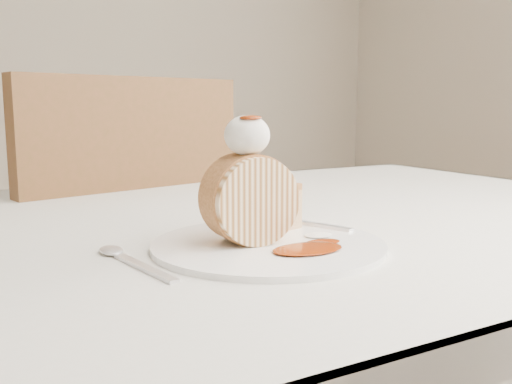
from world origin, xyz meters
TOP-DOWN VIEW (x-y plane):
  - table at (0.00, 0.20)m, footprint 1.40×0.90m
  - chair_far at (-0.06, 0.66)m, footprint 0.54×0.54m
  - plate at (-0.05, 0.03)m, footprint 0.31×0.31m
  - roulade_slice at (-0.07, 0.04)m, footprint 0.10×0.06m
  - cake_chunk at (-0.01, 0.09)m, footprint 0.07×0.06m
  - whipped_cream at (-0.07, 0.04)m, footprint 0.05×0.05m
  - caramel_drizzle at (-0.07, 0.03)m, footprint 0.02×0.02m
  - caramel_pool at (-0.03, -0.02)m, footprint 0.09×0.07m
  - fork at (0.04, 0.08)m, footprint 0.08×0.15m
  - spoon at (-0.20, 0.02)m, footprint 0.04×0.14m

SIDE VIEW (x-z plane):
  - chair_far at x=-0.06m, z-range 0.07..1.03m
  - table at x=0.00m, z-range 0.29..1.04m
  - spoon at x=-0.20m, z-range 0.75..0.75m
  - plate at x=-0.05m, z-range 0.75..0.76m
  - fork at x=0.04m, z-range 0.76..0.76m
  - caramel_pool at x=-0.03m, z-range 0.76..0.76m
  - cake_chunk at x=-0.01m, z-range 0.76..0.80m
  - roulade_slice at x=-0.07m, z-range 0.76..0.85m
  - whipped_cream at x=-0.07m, z-range 0.85..0.90m
  - caramel_drizzle at x=-0.07m, z-range 0.90..0.90m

